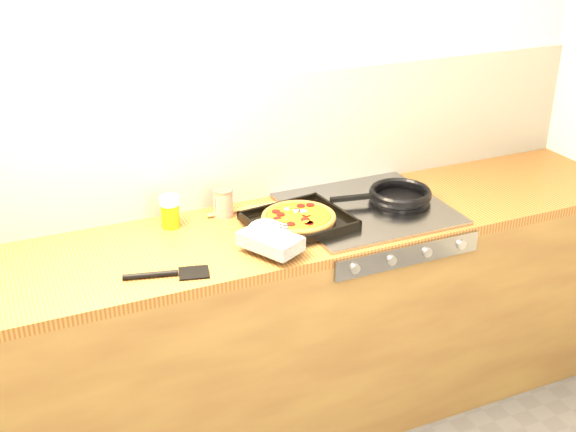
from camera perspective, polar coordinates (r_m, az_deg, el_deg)
name	(u,v)px	position (r m, az deg, el deg)	size (l,w,h in m)	color
room_shell	(233,143)	(2.83, -4.39, 5.75)	(3.20, 3.20, 3.20)	white
counter_run	(263,332)	(2.91, -1.98, -9.13)	(3.20, 0.62, 0.90)	olive
stovetop	(367,209)	(2.86, 6.27, 0.55)	(0.60, 0.56, 0.02)	gray
pizza_on_tray	(290,224)	(2.64, 0.16, -0.62)	(0.48, 0.45, 0.06)	black
frying_pan	(399,195)	(2.92, 8.74, 1.63)	(0.43, 0.29, 0.04)	black
tomato_can	(223,203)	(2.78, -5.15, 1.04)	(0.10, 0.10, 0.11)	maroon
juice_glass	(170,211)	(2.72, -9.30, 0.36)	(0.10, 0.10, 0.12)	orange
wooden_spoon	(250,208)	(2.84, -3.01, 0.63)	(0.30, 0.04, 0.02)	#9F7E43
black_spatula	(169,274)	(2.41, -9.41, -4.55)	(0.29, 0.12, 0.02)	black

